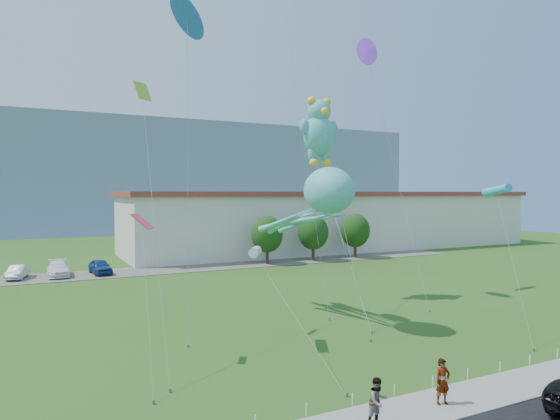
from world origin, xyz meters
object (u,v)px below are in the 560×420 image
at_px(pedestrian_right, 378,401).
at_px(parked_car_silver, 18,272).
at_px(warehouse, 338,220).
at_px(teddy_bear_kite, 319,130).
at_px(parked_car_white, 58,269).
at_px(octopus_kite, 317,203).
at_px(parked_car_blue, 100,267).
at_px(pedestrian_left, 443,381).

bearing_deg(pedestrian_right, parked_car_silver, 103.37).
height_order(warehouse, teddy_bear_kite, teddy_bear_kite).
relative_size(parked_car_silver, parked_car_white, 0.79).
relative_size(warehouse, octopus_kite, 6.25).
bearing_deg(parked_car_silver, teddy_bear_kite, -29.88).
xyz_separation_m(parked_car_silver, parked_car_white, (3.45, -0.15, 0.07)).
relative_size(pedestrian_right, parked_car_silver, 0.42).
height_order(parked_car_silver, parked_car_white, parked_car_white).
bearing_deg(parked_car_blue, octopus_kite, -76.09).
xyz_separation_m(pedestrian_left, octopus_kite, (1.69, 12.02, 6.47)).
height_order(pedestrian_left, parked_car_silver, pedestrian_left).
xyz_separation_m(warehouse, parked_car_silver, (-40.94, -8.43, -3.43)).
distance_m(pedestrian_right, parked_car_silver, 40.38).
xyz_separation_m(pedestrian_right, parked_car_silver, (-11.76, 38.63, -0.22)).
bearing_deg(parked_car_white, octopus_kite, -62.32).
xyz_separation_m(warehouse, pedestrian_left, (-25.96, -46.82, -3.17)).
xyz_separation_m(warehouse, parked_car_white, (-37.48, -8.58, -3.36)).
bearing_deg(parked_car_blue, warehouse, 8.74).
height_order(pedestrian_right, parked_car_silver, pedestrian_right).
bearing_deg(parked_car_silver, octopus_kite, -43.84).
xyz_separation_m(warehouse, teddy_bear_kite, (-20.22, -28.24, 8.65)).
bearing_deg(pedestrian_left, octopus_kite, 89.28).
height_order(warehouse, octopus_kite, octopus_kite).
bearing_deg(parked_car_blue, pedestrian_left, -84.59).
height_order(parked_car_blue, teddy_bear_kite, teddy_bear_kite).
relative_size(pedestrian_left, teddy_bear_kite, 0.11).
bearing_deg(teddy_bear_kite, parked_car_white, 131.28).
distance_m(pedestrian_left, parked_car_blue, 38.64).
relative_size(parked_car_silver, parked_car_blue, 0.92).
xyz_separation_m(octopus_kite, teddy_bear_kite, (4.04, 6.55, 5.34)).
xyz_separation_m(parked_car_blue, octopus_kite, (9.43, -25.84, 6.66)).
bearing_deg(warehouse, pedestrian_left, -119.01).
bearing_deg(pedestrian_left, warehouse, 68.29).
height_order(pedestrian_left, parked_car_white, pedestrian_left).
relative_size(pedestrian_right, octopus_kite, 0.17).
relative_size(parked_car_silver, octopus_kite, 0.39).
height_order(octopus_kite, teddy_bear_kite, teddy_bear_kite).
bearing_deg(octopus_kite, warehouse, 55.11).
bearing_deg(pedestrian_left, teddy_bear_kite, 80.13).
relative_size(warehouse, parked_car_white, 12.54).
distance_m(warehouse, parked_car_silver, 41.94).
bearing_deg(pedestrian_left, parked_car_white, 114.07).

